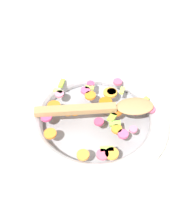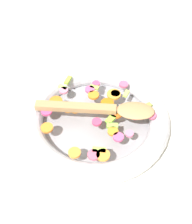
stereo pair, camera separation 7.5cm
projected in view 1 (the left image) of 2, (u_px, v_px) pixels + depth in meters
name	position (u px, v px, depth m)	size (l,w,h in m)	color
ground_plane	(96.00, 125.00, 0.79)	(4.00, 4.00, 0.00)	silver
skillet	(96.00, 119.00, 0.77)	(0.36, 0.36, 0.05)	gray
chopped_vegetables	(96.00, 112.00, 0.74)	(0.28, 0.27, 0.01)	orange
wooden_spoon	(108.00, 108.00, 0.74)	(0.15, 0.28, 0.01)	#A87F51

